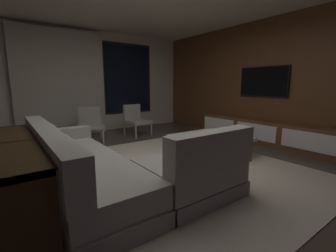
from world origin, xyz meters
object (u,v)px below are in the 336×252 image
Objects in this scene: sectional_couch at (110,170)px; accent_chair_near_window at (136,118)px; coffee_table at (210,145)px; console_table_behind_couch at (15,174)px; accent_chair_by_curtain at (90,122)px; mounted_tv at (263,82)px; media_console at (263,132)px; book_stack_on_coffee_table at (216,135)px.

sectional_couch is 3.25m from accent_chair_near_window.
console_table_behind_couch reaches higher than coffee_table.
sectional_couch is at bearing -170.53° from coffee_table.
accent_chair_by_curtain is 4.01m from mounted_tv.
accent_chair_near_window is at bearing 127.01° from media_console.
book_stack_on_coffee_table is (2.10, 0.25, 0.11)m from sectional_couch.
book_stack_on_coffee_table is 0.08× the size of media_console.
sectional_couch is 2.19× the size of mounted_tv.
console_table_behind_couch is at bearing 171.88° from sectional_couch.
accent_chair_near_window is at bearing -2.72° from accent_chair_by_curtain.
console_table_behind_couch is (-0.91, 0.13, 0.13)m from sectional_couch.
mounted_tv is 0.54× the size of console_table_behind_couch.
book_stack_on_coffee_table reaches higher than coffee_table.
accent_chair_by_curtain reaches higher than book_stack_on_coffee_table.
accent_chair_by_curtain is at bearing 144.02° from mounted_tv.
accent_chair_by_curtain is at bearing 59.10° from console_table_behind_couch.
mounted_tv is at bearing 4.02° from console_table_behind_couch.
accent_chair_by_curtain is (-1.40, 2.41, 0.25)m from coffee_table.
accent_chair_by_curtain is 0.37× the size of console_table_behind_couch.
mounted_tv is at bearing 7.14° from book_stack_on_coffee_table.
sectional_couch reaches higher than accent_chair_by_curtain.
accent_chair_by_curtain is 3.06m from console_table_behind_couch.
coffee_table is at bearing 177.15° from media_console.
console_table_behind_couch reaches higher than book_stack_on_coffee_table.
mounted_tv is at bearing -47.97° from accent_chair_near_window.
mounted_tv is at bearing 6.92° from sectional_couch.
console_table_behind_couch is at bearing -177.76° from book_stack_on_coffee_table.
media_console is at bearing 0.65° from book_stack_on_coffee_table.
console_table_behind_couch is at bearing -175.98° from mounted_tv.
accent_chair_by_curtain reaches higher than media_console.
accent_chair_near_window reaches higher than coffee_table.
accent_chair_near_window reaches higher than console_table_behind_couch.
accent_chair_near_window is at bearing 132.03° from mounted_tv.
sectional_couch is 1.19× the size of console_table_behind_couch.
book_stack_on_coffee_table is 0.30× the size of accent_chair_by_curtain.
sectional_couch is at bearing -123.64° from accent_chair_near_window.
accent_chair_by_curtain is 0.25× the size of media_console.
accent_chair_near_window is 3.05m from media_console.
media_console is (1.57, -0.08, 0.06)m from coffee_table.
media_console is (1.54, 0.02, -0.15)m from book_stack_on_coffee_table.
book_stack_on_coffee_table is 2.47m from accent_chair_near_window.
coffee_table is 0.55× the size of console_table_behind_couch.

